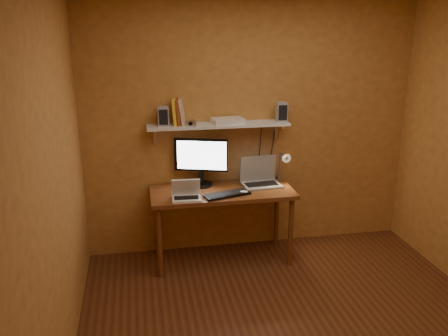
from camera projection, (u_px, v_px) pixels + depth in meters
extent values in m
cube|color=#5C3217|center=(297.00, 332.00, 3.73)|extent=(3.40, 3.20, 0.02)
cube|color=#C4853C|center=(251.00, 127.00, 4.85)|extent=(3.40, 0.02, 2.60)
cube|color=#C4853C|center=(52.00, 190.00, 3.04)|extent=(0.02, 3.20, 2.60)
cube|color=brown|center=(222.00, 192.00, 4.65)|extent=(1.40, 0.60, 0.04)
cylinder|color=brown|center=(160.00, 243.00, 4.42)|extent=(0.05, 0.05, 0.71)
cylinder|color=brown|center=(291.00, 232.00, 4.65)|extent=(0.05, 0.05, 0.71)
cylinder|color=brown|center=(157.00, 222.00, 4.87)|extent=(0.05, 0.05, 0.71)
cylinder|color=brown|center=(277.00, 213.00, 5.10)|extent=(0.05, 0.05, 0.71)
cube|color=white|center=(219.00, 125.00, 4.64)|extent=(1.40, 0.25, 0.02)
cube|color=silver|center=(155.00, 135.00, 4.67)|extent=(0.03, 0.03, 0.18)
cube|color=silver|center=(276.00, 130.00, 4.88)|extent=(0.03, 0.03, 0.18)
cylinder|color=black|center=(201.00, 185.00, 4.78)|extent=(0.28, 0.28, 0.02)
cube|color=black|center=(201.00, 177.00, 4.75)|extent=(0.06, 0.05, 0.16)
cube|color=black|center=(201.00, 155.00, 4.69)|extent=(0.52, 0.19, 0.33)
cube|color=white|center=(201.00, 155.00, 4.67)|extent=(0.47, 0.15, 0.29)
cube|color=#95989D|center=(262.00, 185.00, 4.76)|extent=(0.40, 0.29, 0.02)
cube|color=black|center=(262.00, 184.00, 4.76)|extent=(0.33, 0.17, 0.00)
cube|color=#95989D|center=(258.00, 168.00, 4.83)|extent=(0.38, 0.07, 0.26)
cube|color=#162145|center=(258.00, 168.00, 4.83)|extent=(0.33, 0.06, 0.22)
cube|color=white|center=(186.00, 199.00, 4.39)|extent=(0.27, 0.20, 0.02)
cube|color=black|center=(186.00, 198.00, 4.39)|extent=(0.23, 0.11, 0.00)
cube|color=white|center=(186.00, 187.00, 4.42)|extent=(0.27, 0.10, 0.17)
cube|color=black|center=(186.00, 187.00, 4.42)|extent=(0.24, 0.08, 0.15)
cube|color=black|center=(227.00, 194.00, 4.50)|extent=(0.47, 0.26, 0.02)
ellipsoid|color=white|center=(244.00, 192.00, 4.54)|extent=(0.10, 0.07, 0.03)
cube|color=silver|center=(280.00, 179.00, 4.99)|extent=(0.05, 0.06, 0.08)
cylinder|color=silver|center=(280.00, 166.00, 4.94)|extent=(0.02, 0.02, 0.28)
cylinder|color=silver|center=(283.00, 155.00, 4.83)|extent=(0.01, 0.16, 0.01)
cone|color=silver|center=(285.00, 157.00, 4.75)|extent=(0.09, 0.09, 0.09)
sphere|color=#FFE0A5|center=(286.00, 158.00, 4.73)|extent=(0.04, 0.04, 0.04)
cube|color=#95989D|center=(163.00, 116.00, 4.52)|extent=(0.11, 0.11, 0.19)
cube|color=#95989D|center=(282.00, 112.00, 4.73)|extent=(0.11, 0.11, 0.19)
cube|color=yellow|center=(175.00, 112.00, 4.55)|extent=(0.07, 0.17, 0.25)
cube|color=brown|center=(178.00, 112.00, 4.56)|extent=(0.08, 0.17, 0.25)
cube|color=beige|center=(182.00, 112.00, 4.56)|extent=(0.09, 0.18, 0.25)
cube|color=silver|center=(191.00, 123.00, 4.52)|extent=(0.11, 0.06, 0.06)
cylinder|color=black|center=(191.00, 123.00, 4.50)|extent=(0.04, 0.03, 0.04)
cube|color=white|center=(228.00, 121.00, 4.64)|extent=(0.33, 0.25, 0.05)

